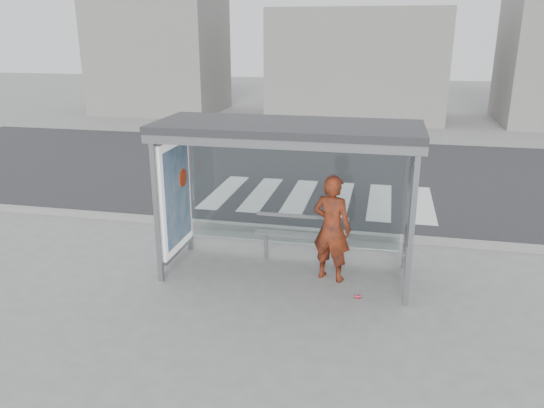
{
  "coord_description": "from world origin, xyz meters",
  "views": [
    {
      "loc": [
        1.54,
        -8.21,
        4.0
      ],
      "look_at": [
        -0.29,
        0.2,
        1.19
      ],
      "focal_mm": 35.0,
      "sensor_mm": 36.0,
      "label": 1
    }
  ],
  "objects": [
    {
      "name": "ground",
      "position": [
        0.0,
        0.0,
        0.0
      ],
      "size": [
        80.0,
        80.0,
        0.0
      ],
      "primitive_type": "plane",
      "color": "slate",
      "rests_on": "ground"
    },
    {
      "name": "curb",
      "position": [
        0.0,
        1.95,
        0.06
      ],
      "size": [
        30.0,
        0.18,
        0.12
      ],
      "primitive_type": "cube",
      "color": "gray",
      "rests_on": "ground"
    },
    {
      "name": "crosswalk",
      "position": [
        0.0,
        4.5,
        0.0
      ],
      "size": [
        5.55,
        3.0,
        0.0
      ],
      "color": "silver",
      "rests_on": "ground"
    },
    {
      "name": "building_center",
      "position": [
        0.0,
        18.0,
        2.5
      ],
      "size": [
        8.0,
        5.0,
        5.0
      ],
      "primitive_type": "cube",
      "color": "gray",
      "rests_on": "ground"
    },
    {
      "name": "bench",
      "position": [
        0.17,
        0.58,
        0.52
      ],
      "size": [
        1.68,
        0.21,
        0.87
      ],
      "color": "gray",
      "rests_on": "ground"
    },
    {
      "name": "bus_shelter",
      "position": [
        -0.37,
        0.06,
        1.98
      ],
      "size": [
        4.25,
        1.65,
        2.62
      ],
      "color": "gray",
      "rests_on": "ground"
    },
    {
      "name": "person",
      "position": [
        0.77,
        -0.01,
        0.91
      ],
      "size": [
        0.77,
        0.62,
        1.82
      ],
      "primitive_type": "imported",
      "rotation": [
        0.0,
        0.0,
        2.83
      ],
      "color": "#D55614",
      "rests_on": "ground"
    },
    {
      "name": "soda_can",
      "position": [
        1.27,
        -0.63,
        0.03
      ],
      "size": [
        0.12,
        0.08,
        0.06
      ],
      "primitive_type": "cylinder",
      "rotation": [
        0.0,
        1.57,
        0.27
      ],
      "color": "#D83F4E",
      "rests_on": "ground"
    },
    {
      "name": "road",
      "position": [
        0.0,
        7.0,
        0.0
      ],
      "size": [
        30.0,
        10.0,
        0.01
      ],
      "primitive_type": "cube",
      "color": "#252527",
      "rests_on": "ground"
    },
    {
      "name": "building_left",
      "position": [
        -10.0,
        18.0,
        3.0
      ],
      "size": [
        6.0,
        5.0,
        6.0
      ],
      "primitive_type": "cube",
      "color": "gray",
      "rests_on": "ground"
    }
  ]
}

